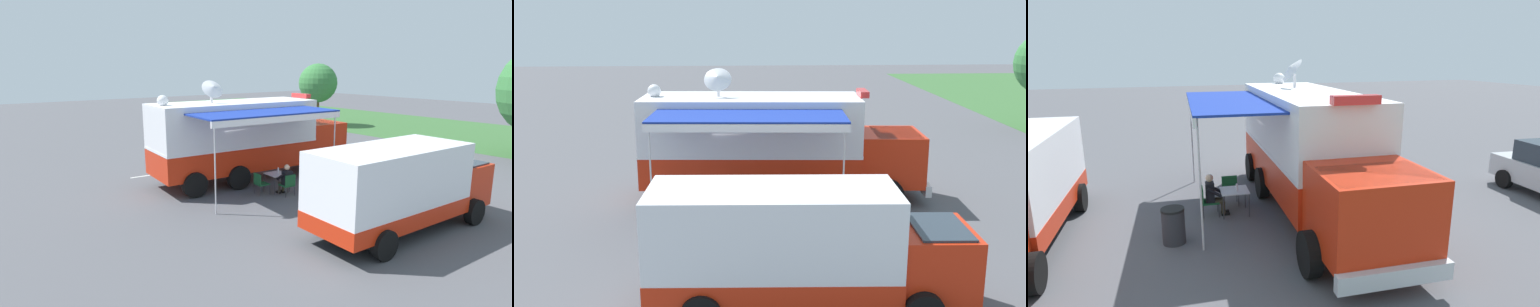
# 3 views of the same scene
# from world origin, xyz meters

# --- Properties ---
(ground_plane) EXTENTS (100.00, 100.00, 0.00)m
(ground_plane) POSITION_xyz_m (0.00, 0.00, 0.00)
(ground_plane) COLOR #515156
(grass_verge) EXTENTS (80.00, 14.00, 0.01)m
(grass_verge) POSITION_xyz_m (0.00, 21.61, 0.00)
(grass_verge) COLOR #386633
(grass_verge) RESTS_ON ground
(lot_stripe) EXTENTS (0.40, 4.80, 0.01)m
(lot_stripe) POSITION_xyz_m (-3.04, -1.20, 0.00)
(lot_stripe) COLOR silver
(lot_stripe) RESTS_ON ground
(command_truck) EXTENTS (5.18, 9.62, 4.53)m
(command_truck) POSITION_xyz_m (0.08, 0.74, 1.94)
(command_truck) COLOR red
(command_truck) RESTS_ON ground
(folding_table) EXTENTS (0.84, 0.84, 0.73)m
(folding_table) POSITION_xyz_m (2.34, 0.49, 0.67)
(folding_table) COLOR silver
(folding_table) RESTS_ON ground
(water_bottle) EXTENTS (0.07, 0.07, 0.22)m
(water_bottle) POSITION_xyz_m (2.28, 0.60, 0.83)
(water_bottle) COLOR silver
(water_bottle) RESTS_ON folding_table
(folding_chair_at_table) EXTENTS (0.51, 0.51, 0.87)m
(folding_chair_at_table) POSITION_xyz_m (3.14, 0.41, 0.51)
(folding_chair_at_table) COLOR #19562D
(folding_chair_at_table) RESTS_ON ground
(folding_chair_beside_table) EXTENTS (0.51, 0.51, 0.87)m
(folding_chair_beside_table) POSITION_xyz_m (2.32, -0.36, 0.51)
(folding_chair_beside_table) COLOR #19562D
(folding_chair_beside_table) RESTS_ON ground
(seated_responder) EXTENTS (0.68, 0.57, 1.25)m
(seated_responder) POSITION_xyz_m (2.95, 0.43, 0.65)
(seated_responder) COLOR black
(seated_responder) RESTS_ON ground
(trash_bin) EXTENTS (0.57, 0.57, 0.91)m
(trash_bin) POSITION_xyz_m (4.15, 1.91, 0.46)
(trash_bin) COLOR #2D2D33
(trash_bin) RESTS_ON ground
(support_truck) EXTENTS (2.56, 6.88, 2.70)m
(support_truck) POSITION_xyz_m (7.81, 0.81, 1.39)
(support_truck) COLOR white
(support_truck) RESTS_ON ground
(car_behind_truck) EXTENTS (2.30, 4.34, 1.76)m
(car_behind_truck) POSITION_xyz_m (-7.94, 2.39, 0.88)
(car_behind_truck) COLOR #B2B5BA
(car_behind_truck) RESTS_ON ground
(tree_far_left) EXTENTS (3.25, 3.25, 5.23)m
(tree_far_left) POSITION_xyz_m (-10.47, 15.53, 3.59)
(tree_far_left) COLOR brown
(tree_far_left) RESTS_ON ground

